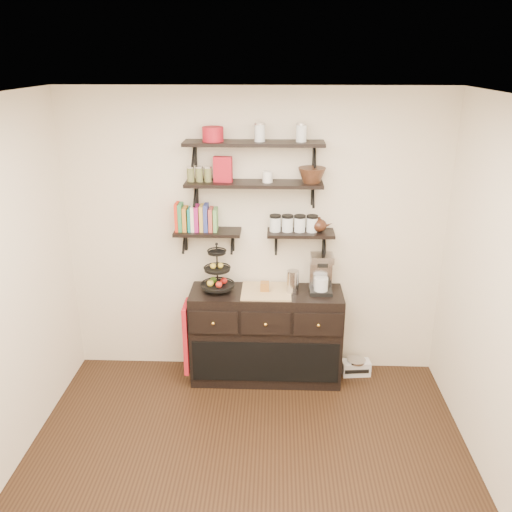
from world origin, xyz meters
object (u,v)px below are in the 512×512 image
object	(u,v)px
sideboard	(266,335)
radio	(356,367)
coffee_maker	(321,274)
fruit_stand	(218,275)

from	to	relation	value
sideboard	radio	bearing A→B (deg)	4.72
radio	coffee_maker	bearing A→B (deg)	-178.81
coffee_maker	sideboard	bearing A→B (deg)	-177.92
coffee_maker	radio	bearing A→B (deg)	6.16
sideboard	coffee_maker	xyz separation A→B (m)	(0.49, 0.03, 0.62)
sideboard	coffee_maker	world-z (taller)	coffee_maker
fruit_stand	coffee_maker	xyz separation A→B (m)	(0.94, 0.02, 0.02)
radio	sideboard	bearing A→B (deg)	178.90
fruit_stand	coffee_maker	size ratio (longest dim) A/B	1.21
coffee_maker	radio	distance (m)	1.07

